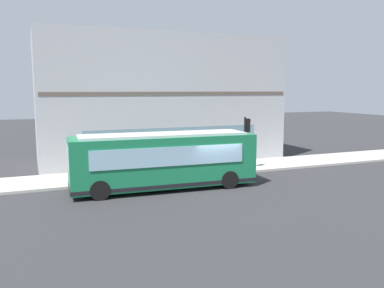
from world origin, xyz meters
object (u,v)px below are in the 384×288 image
object	(u,v)px
pedestrian_walking_along_curb	(244,150)
pedestrian_near_hydrant	(141,154)
pedestrian_by_light_pole	(106,163)
newspaper_vending_box	(239,159)
city_bus_nearside	(164,161)
fire_hydrant	(180,167)
traffic_light_near_corner	(247,133)

from	to	relation	value
pedestrian_walking_along_curb	pedestrian_near_hydrant	distance (m)	7.59
pedestrian_by_light_pole	newspaper_vending_box	bearing A→B (deg)	-85.34
city_bus_nearside	pedestrian_walking_along_curb	distance (m)	8.93
fire_hydrant	pedestrian_by_light_pole	world-z (taller)	pedestrian_by_light_pole
city_bus_nearside	pedestrian_by_light_pole	bearing A→B (deg)	38.80
fire_hydrant	pedestrian_near_hydrant	bearing A→B (deg)	48.04
pedestrian_near_hydrant	pedestrian_by_light_pole	size ratio (longest dim) A/B	1.10
pedestrian_near_hydrant	newspaper_vending_box	bearing A→B (deg)	-98.67
city_bus_nearside	newspaper_vending_box	bearing A→B (deg)	-59.78
pedestrian_walking_along_curb	pedestrian_by_light_pole	world-z (taller)	pedestrian_walking_along_curb
city_bus_nearside	newspaper_vending_box	xyz separation A→B (m)	(3.98, -6.83, -0.95)
pedestrian_walking_along_curb	pedestrian_near_hydrant	world-z (taller)	pedestrian_near_hydrant
pedestrian_near_hydrant	newspaper_vending_box	world-z (taller)	pedestrian_near_hydrant
traffic_light_near_corner	pedestrian_walking_along_curb	bearing A→B (deg)	-26.29
city_bus_nearside	traffic_light_near_corner	size ratio (longest dim) A/B	2.92
city_bus_nearside	pedestrian_near_hydrant	world-z (taller)	city_bus_nearside
city_bus_nearside	fire_hydrant	bearing A→B (deg)	-34.11
city_bus_nearside	fire_hydrant	size ratio (longest dim) A/B	13.71
pedestrian_walking_along_curb	fire_hydrant	bearing A→B (deg)	105.05
fire_hydrant	pedestrian_near_hydrant	distance (m)	2.87
pedestrian_walking_along_curb	newspaper_vending_box	xyz separation A→B (m)	(-0.64, 0.80, -0.47)
city_bus_nearside	traffic_light_near_corner	world-z (taller)	traffic_light_near_corner
fire_hydrant	pedestrian_near_hydrant	size ratio (longest dim) A/B	0.43
pedestrian_walking_along_curb	pedestrian_near_hydrant	bearing A→B (deg)	87.02
newspaper_vending_box	pedestrian_by_light_pole	bearing A→B (deg)	94.66
traffic_light_near_corner	newspaper_vending_box	size ratio (longest dim) A/B	3.87
pedestrian_by_light_pole	newspaper_vending_box	distance (m)	9.45
city_bus_nearside	newspaper_vending_box	world-z (taller)	city_bus_nearside
newspaper_vending_box	pedestrian_near_hydrant	bearing A→B (deg)	81.33
pedestrian_walking_along_curb	pedestrian_near_hydrant	size ratio (longest dim) A/B	0.93
pedestrian_walking_along_curb	pedestrian_near_hydrant	xyz separation A→B (m)	(0.39, 7.58, 0.08)
pedestrian_walking_along_curb	newspaper_vending_box	bearing A→B (deg)	128.84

